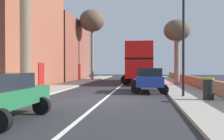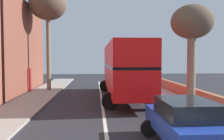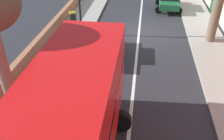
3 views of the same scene
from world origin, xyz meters
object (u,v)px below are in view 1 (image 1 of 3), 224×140
Objects in this scene: double_decker_bus at (140,61)px; lamppost_right at (183,30)px; litter_bin_right at (208,89)px; street_tree_right_1 at (177,33)px; street_tree_left_4 at (92,22)px; parked_car_blue_right_2 at (149,79)px.

lamppost_right reaches higher than double_decker_bus.
double_decker_bus is 10.40× the size of litter_bin_right.
double_decker_bus is at bearing 104.06° from litter_bin_right.
street_tree_right_1 reaches higher than double_decker_bus.
double_decker_bus is at bearing 129.92° from street_tree_right_1.
lamppost_right is (9.02, -17.42, -3.99)m from street_tree_left_4.
double_decker_bus is at bearing 101.26° from lamppost_right.
lamppost_right reaches higher than street_tree_right_1.
parked_car_blue_right_2 is 4.51m from lamppost_right.
street_tree_left_4 is at bearing 139.31° from street_tree_right_1.
double_decker_bus is at bearing -34.18° from street_tree_left_4.
lamppost_right is (2.60, -13.06, 1.45)m from double_decker_bus.
parked_car_blue_right_2 is 7.61m from street_tree_right_1.
parked_car_blue_right_2 reaches higher than litter_bin_right.
street_tree_left_4 reaches higher than litter_bin_right.
litter_bin_right is (0.14, -10.24, -4.23)m from street_tree_right_1.
parked_car_blue_right_2 is at bearing -63.43° from street_tree_left_4.
parked_car_blue_right_2 is at bearing 123.07° from litter_bin_right.
street_tree_right_1 is 13.36m from street_tree_left_4.
street_tree_left_4 is at bearing 145.82° from double_decker_bus.
street_tree_left_4 is at bearing 118.14° from litter_bin_right.
litter_bin_right is (1.00, -1.32, -3.13)m from lamppost_right.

